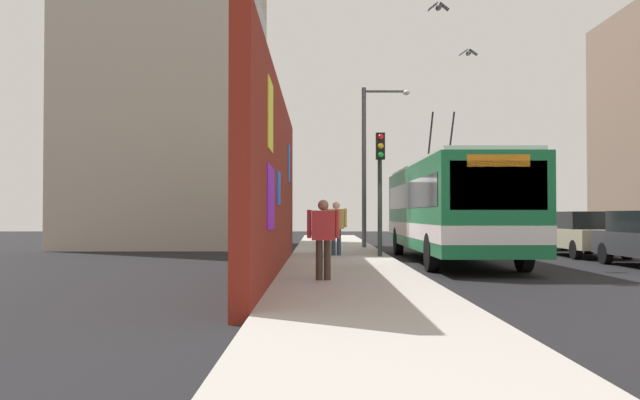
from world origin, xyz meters
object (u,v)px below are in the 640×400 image
Objects in this scene: city_bus at (450,207)px; parked_car_champagne at (582,233)px; parked_car_navy at (532,229)px; pedestrian_near_wall at (323,233)px; pedestrian_midblock at (336,224)px; street_lamp at (370,155)px; traffic_light at (380,173)px.

parked_car_champagne is at bearing -61.63° from city_bus.
parked_car_navy is 18.31m from pedestrian_near_wall.
pedestrian_midblock is 0.27× the size of street_lamp.
pedestrian_near_wall is at bearing 151.52° from city_bus.
parked_car_champagne is at bearing -42.11° from pedestrian_near_wall.
pedestrian_midblock is (-1.82, 8.73, 0.34)m from parked_car_champagne.
street_lamp is (5.41, -1.51, 2.73)m from pedestrian_midblock.
street_lamp is (13.77, -1.98, 2.81)m from pedestrian_near_wall.
pedestrian_near_wall is 0.41× the size of traffic_light.
parked_car_champagne is 8.63m from street_lamp.
city_bus reaches higher than pedestrian_midblock.
parked_car_navy is 2.81× the size of pedestrian_near_wall.
traffic_light is at bearing -116.22° from pedestrian_midblock.
traffic_light is at bearing 81.87° from city_bus.
city_bus is 2.51× the size of parked_car_navy.
street_lamp is at bearing 105.92° from parked_car_navy.
pedestrian_midblock is at bearing -3.20° from pedestrian_near_wall.
street_lamp reaches higher than traffic_light.
pedestrian_midblock is 1.07× the size of pedestrian_near_wall.
city_bus is 6.60× the size of pedestrian_midblock.
city_bus is at bearing -98.13° from traffic_light.
pedestrian_near_wall is at bearing 166.46° from traffic_light.
pedestrian_midblock is 6.25m from street_lamp.
parked_car_navy is 11.15m from traffic_light.
parked_car_champagne is 2.76× the size of pedestrian_midblock.
traffic_light reaches higher than pedestrian_midblock.
street_lamp is (6.40, 2.02, 2.19)m from city_bus.
pedestrian_midblock is at bearing 164.43° from street_lamp.
traffic_light reaches higher than parked_car_navy.
parked_car_navy is 11.50m from pedestrian_midblock.
street_lamp is (3.59, 7.22, 3.07)m from parked_car_champagne.
pedestrian_near_wall is 8.08m from traffic_light.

